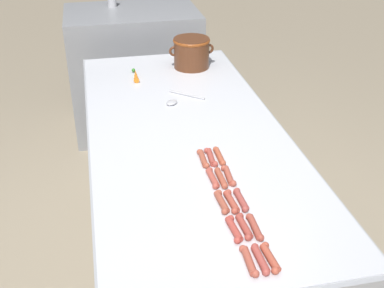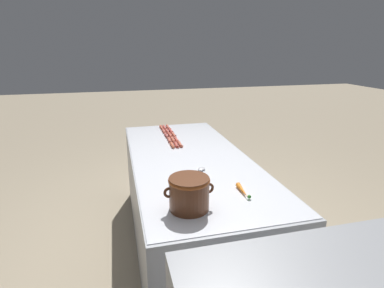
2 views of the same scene
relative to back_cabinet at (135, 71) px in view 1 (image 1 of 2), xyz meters
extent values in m
plane|color=gray|center=(0.08, -1.67, -0.49)|extent=(20.00, 20.00, 0.00)
cube|color=#9EA0A5|center=(0.08, -1.67, -0.08)|extent=(0.93, 2.18, 0.82)
cube|color=silver|center=(0.08, -1.67, 0.34)|extent=(0.91, 2.13, 0.00)
cube|color=gray|center=(0.00, 0.00, 0.00)|extent=(1.00, 0.68, 0.98)
cylinder|color=#B5513E|center=(0.10, -2.61, 0.35)|extent=(0.03, 0.12, 0.03)
sphere|color=#B5513E|center=(0.10, -2.67, 0.35)|extent=(0.03, 0.03, 0.03)
sphere|color=#B5513E|center=(0.10, -2.55, 0.35)|extent=(0.03, 0.03, 0.03)
cylinder|color=#B9453B|center=(0.10, -2.45, 0.35)|extent=(0.03, 0.12, 0.03)
sphere|color=#B9453B|center=(0.09, -2.51, 0.35)|extent=(0.03, 0.03, 0.03)
sphere|color=#B9453B|center=(0.10, -2.39, 0.35)|extent=(0.03, 0.03, 0.03)
cylinder|color=#AB503C|center=(0.10, -2.29, 0.35)|extent=(0.03, 0.12, 0.03)
sphere|color=#AB503C|center=(0.09, -2.35, 0.35)|extent=(0.03, 0.03, 0.03)
sphere|color=#AB503C|center=(0.10, -2.23, 0.35)|extent=(0.03, 0.03, 0.03)
cylinder|color=#B84F41|center=(0.10, -2.13, 0.35)|extent=(0.03, 0.12, 0.03)
sphere|color=#B84F41|center=(0.10, -2.18, 0.35)|extent=(0.03, 0.03, 0.03)
sphere|color=#B84F41|center=(0.11, -2.07, 0.35)|extent=(0.03, 0.03, 0.03)
cylinder|color=#AC513B|center=(0.10, -1.97, 0.35)|extent=(0.03, 0.12, 0.03)
sphere|color=#AC513B|center=(0.10, -2.03, 0.35)|extent=(0.03, 0.03, 0.03)
sphere|color=#AC513B|center=(0.10, -1.92, 0.35)|extent=(0.03, 0.03, 0.03)
cylinder|color=#B34A41|center=(0.14, -2.61, 0.35)|extent=(0.03, 0.12, 0.03)
sphere|color=#B34A41|center=(0.14, -2.67, 0.35)|extent=(0.03, 0.03, 0.03)
sphere|color=#B34A41|center=(0.14, -2.55, 0.35)|extent=(0.03, 0.03, 0.03)
cylinder|color=#AC463B|center=(0.14, -2.44, 0.35)|extent=(0.03, 0.12, 0.03)
sphere|color=#AC463B|center=(0.13, -2.50, 0.35)|extent=(0.03, 0.03, 0.03)
sphere|color=#AC463B|center=(0.14, -2.38, 0.35)|extent=(0.03, 0.03, 0.03)
cylinder|color=#B34C3B|center=(0.13, -2.29, 0.35)|extent=(0.03, 0.12, 0.03)
sphere|color=#B34C3B|center=(0.13, -2.35, 0.35)|extent=(0.03, 0.03, 0.03)
sphere|color=#B34C3B|center=(0.14, -2.24, 0.35)|extent=(0.03, 0.03, 0.03)
cylinder|color=#AE513A|center=(0.14, -2.13, 0.35)|extent=(0.03, 0.12, 0.03)
sphere|color=#AE513A|center=(0.14, -2.19, 0.35)|extent=(0.03, 0.03, 0.03)
sphere|color=#AE513A|center=(0.14, -2.08, 0.35)|extent=(0.03, 0.03, 0.03)
cylinder|color=#AE483D|center=(0.14, -1.97, 0.35)|extent=(0.03, 0.12, 0.03)
sphere|color=#AE483D|center=(0.14, -2.03, 0.35)|extent=(0.03, 0.03, 0.03)
sphere|color=#AE483D|center=(0.13, -1.91, 0.35)|extent=(0.03, 0.03, 0.03)
cylinder|color=#B9513B|center=(0.17, -2.61, 0.35)|extent=(0.03, 0.12, 0.03)
sphere|color=#B9513B|center=(0.17, -2.67, 0.35)|extent=(0.03, 0.03, 0.03)
sphere|color=#B9513B|center=(0.18, -2.55, 0.35)|extent=(0.03, 0.03, 0.03)
cylinder|color=#AB4B3C|center=(0.17, -2.45, 0.35)|extent=(0.03, 0.12, 0.03)
sphere|color=#AB4B3C|center=(0.17, -2.51, 0.35)|extent=(0.03, 0.03, 0.03)
sphere|color=#AB4B3C|center=(0.17, -2.40, 0.35)|extent=(0.03, 0.03, 0.03)
cylinder|color=#AB4942|center=(0.17, -2.29, 0.35)|extent=(0.03, 0.12, 0.03)
sphere|color=#AB4942|center=(0.17, -2.35, 0.35)|extent=(0.03, 0.03, 0.03)
sphere|color=#AB4942|center=(0.17, -2.23, 0.35)|extent=(0.03, 0.03, 0.03)
cylinder|color=#B1513F|center=(0.17, -2.12, 0.35)|extent=(0.03, 0.12, 0.03)
sphere|color=#B1513F|center=(0.17, -2.18, 0.35)|extent=(0.03, 0.03, 0.03)
sphere|color=#B1513F|center=(0.17, -2.07, 0.35)|extent=(0.03, 0.03, 0.03)
cylinder|color=#B65438|center=(0.17, -1.97, 0.35)|extent=(0.03, 0.12, 0.03)
sphere|color=#B65438|center=(0.17, -2.02, 0.35)|extent=(0.03, 0.03, 0.03)
sphere|color=#B65438|center=(0.17, -1.91, 0.35)|extent=(0.03, 0.03, 0.03)
cylinder|color=#562D19|center=(0.28, -0.87, 0.43)|extent=(0.22, 0.22, 0.19)
torus|color=brown|center=(0.28, -0.87, 0.51)|extent=(0.23, 0.23, 0.03)
torus|color=#562D19|center=(0.17, -0.87, 0.45)|extent=(0.06, 0.02, 0.06)
torus|color=#562D19|center=(0.39, -0.87, 0.45)|extent=(0.06, 0.02, 0.06)
cylinder|color=#B7B7BC|center=(0.17, -1.29, 0.35)|extent=(0.17, 0.15, 0.01)
ellipsoid|color=#B7B7BC|center=(0.07, -1.38, 0.35)|extent=(0.08, 0.09, 0.02)
cone|color=orange|center=(-0.08, -0.97, 0.36)|extent=(0.04, 0.17, 0.03)
sphere|color=#387F2D|center=(-0.08, -0.89, 0.36)|extent=(0.02, 0.02, 0.02)
camera|label=1|loc=(-0.31, -3.71, 1.45)|focal=45.87mm
camera|label=2|loc=(0.63, 0.58, 1.20)|focal=28.51mm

